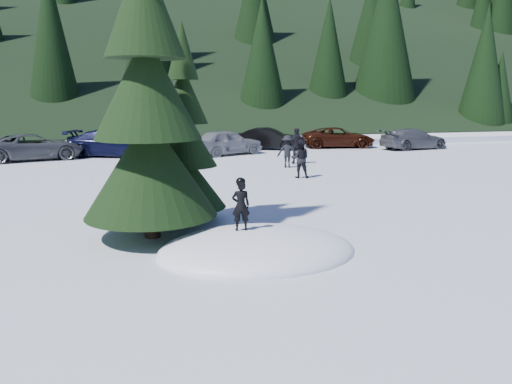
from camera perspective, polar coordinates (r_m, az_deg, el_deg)
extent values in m
plane|color=white|center=(11.22, 0.11, -6.86)|extent=(200.00, 200.00, 0.00)
ellipsoid|color=white|center=(11.22, 0.11, -6.86)|extent=(4.48, 3.52, 0.96)
cylinder|color=#321D10|center=(12.46, -11.84, -1.96)|extent=(0.38, 0.38, 1.40)
cone|color=black|center=(12.27, -12.04, 3.02)|extent=(3.20, 3.20, 2.46)
cone|color=black|center=(12.16, -12.39, 11.73)|extent=(2.54, 2.54, 2.46)
cone|color=black|center=(12.34, -12.76, 20.40)|extent=(1.88, 1.88, 2.46)
cylinder|color=#321D10|center=(13.94, -7.97, -1.31)|extent=(0.26, 0.26, 1.00)
cone|color=black|center=(13.82, -8.04, 1.36)|extent=(2.20, 2.20, 1.52)
cone|color=black|center=(13.67, -8.17, 6.12)|extent=(1.75, 1.75, 1.52)
cone|color=black|center=(13.63, -8.30, 10.94)|extent=(1.29, 1.29, 1.52)
cone|color=black|center=(13.68, -8.44, 15.76)|extent=(0.84, 0.84, 1.52)
imported|color=black|center=(11.06, -1.75, -1.56)|extent=(0.42, 0.29, 1.12)
imported|color=black|center=(21.25, 5.08, 3.80)|extent=(0.94, 0.83, 1.62)
imported|color=black|center=(25.67, 4.69, 5.26)|extent=(1.10, 0.52, 1.83)
imported|color=black|center=(24.30, 3.63, 4.65)|extent=(1.17, 0.97, 1.57)
imported|color=#474A4E|center=(29.75, -24.03, 4.74)|extent=(5.61, 3.72, 1.43)
imported|color=black|center=(29.89, -15.97, 5.38)|extent=(5.67, 3.92, 1.53)
imported|color=gray|center=(29.65, -3.39, 5.72)|extent=(4.77, 3.33, 1.51)
imported|color=black|center=(32.66, 1.46, 6.12)|extent=(4.49, 3.11, 1.40)
imported|color=black|center=(34.39, 9.40, 6.17)|extent=(5.15, 2.97, 1.35)
imported|color=#515359|center=(34.44, 17.57, 5.81)|extent=(4.88, 2.60, 1.35)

